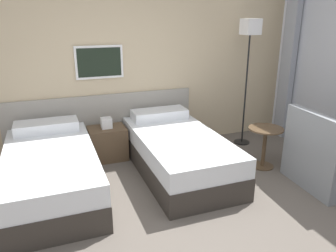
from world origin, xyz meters
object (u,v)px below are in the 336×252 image
floor_lamp (249,42)px  side_table (265,140)px  bed_near_window (178,152)px  nightstand (108,143)px  armchair (329,162)px  bed_near_door (51,171)px

floor_lamp → side_table: bearing=-104.3°
bed_near_window → side_table: bed_near_window is taller
bed_near_window → nightstand: 1.03m
nightstand → armchair: bearing=-35.9°
bed_near_window → side_table: size_ratio=3.55×
bed_near_door → side_table: bed_near_door is taller
bed_near_window → floor_lamp: (1.31, 0.55, 1.28)m
armchair → side_table: bearing=35.4°
floor_lamp → armchair: floor_lamp is taller
bed_near_door → floor_lamp: (2.83, 0.55, 1.28)m
bed_near_door → nightstand: 1.03m
bed_near_window → nightstand: bed_near_window is taller
bed_near_door → armchair: armchair is taller
side_table → floor_lamp: bearing=75.7°
bed_near_door → nightstand: bed_near_door is taller
bed_near_door → floor_lamp: bearing=11.0°
bed_near_window → floor_lamp: size_ratio=1.03×
bed_near_door → bed_near_window: 1.51m
bed_near_window → floor_lamp: 1.91m
side_table → armchair: size_ratio=0.60×
floor_lamp → side_table: (-0.21, -0.83, -1.16)m
side_table → armchair: bearing=-58.3°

